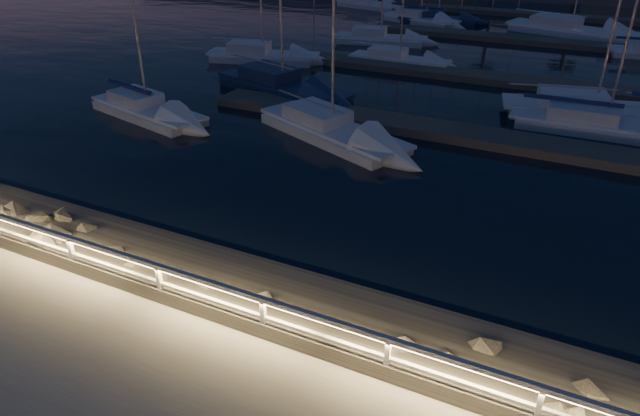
{
  "coord_description": "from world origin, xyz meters",
  "views": [
    {
      "loc": [
        6.7,
        -8.63,
        8.83
      ],
      "look_at": [
        0.47,
        4.0,
        1.27
      ],
      "focal_mm": 32.0,
      "sensor_mm": 36.0,
      "label": 1
    }
  ],
  "objects_px": {
    "sailboat_i": "(419,18)",
    "sailboat_n": "(436,19)",
    "guard_rail": "(224,295)",
    "sailboat_f": "(280,85)",
    "sailboat_j": "(397,59)",
    "sailboat_d": "(601,123)",
    "sailboat_g": "(590,108)",
    "sailboat_m": "(368,3)",
    "sailboat_e": "(378,37)",
    "sailboat_b": "(145,108)",
    "sailboat_a": "(260,54)",
    "sailboat_l": "(568,29)",
    "sailboat_c": "(329,127)"
  },
  "relations": [
    {
      "from": "sailboat_g",
      "to": "sailboat_m",
      "type": "xyz_separation_m",
      "value": [
        -22.36,
        26.15,
        -0.0
      ]
    },
    {
      "from": "sailboat_l",
      "to": "sailboat_e",
      "type": "bearing_deg",
      "value": -126.31
    },
    {
      "from": "sailboat_b",
      "to": "sailboat_d",
      "type": "bearing_deg",
      "value": 34.21
    },
    {
      "from": "guard_rail",
      "to": "sailboat_a",
      "type": "height_order",
      "value": "sailboat_a"
    },
    {
      "from": "sailboat_i",
      "to": "sailboat_m",
      "type": "height_order",
      "value": "sailboat_m"
    },
    {
      "from": "sailboat_c",
      "to": "sailboat_g",
      "type": "relative_size",
      "value": 0.93
    },
    {
      "from": "guard_rail",
      "to": "sailboat_a",
      "type": "distance_m",
      "value": 27.86
    },
    {
      "from": "sailboat_g",
      "to": "sailboat_f",
      "type": "bearing_deg",
      "value": 178.71
    },
    {
      "from": "sailboat_e",
      "to": "sailboat_j",
      "type": "bearing_deg",
      "value": -70.53
    },
    {
      "from": "sailboat_b",
      "to": "sailboat_l",
      "type": "relative_size",
      "value": 0.71
    },
    {
      "from": "sailboat_g",
      "to": "sailboat_i",
      "type": "bearing_deg",
      "value": 113.72
    },
    {
      "from": "sailboat_b",
      "to": "sailboat_e",
      "type": "bearing_deg",
      "value": 91.77
    },
    {
      "from": "guard_rail",
      "to": "sailboat_f",
      "type": "relative_size",
      "value": 2.99
    },
    {
      "from": "sailboat_i",
      "to": "sailboat_a",
      "type": "bearing_deg",
      "value": -87.17
    },
    {
      "from": "sailboat_j",
      "to": "sailboat_m",
      "type": "bearing_deg",
      "value": 117.26
    },
    {
      "from": "sailboat_d",
      "to": "sailboat_g",
      "type": "xyz_separation_m",
      "value": [
        -0.62,
        1.97,
        0.03
      ]
    },
    {
      "from": "sailboat_j",
      "to": "sailboat_c",
      "type": "bearing_deg",
      "value": -82.76
    },
    {
      "from": "sailboat_b",
      "to": "sailboat_g",
      "type": "xyz_separation_m",
      "value": [
        19.86,
        9.67,
        0.04
      ]
    },
    {
      "from": "sailboat_b",
      "to": "sailboat_c",
      "type": "xyz_separation_m",
      "value": [
        9.42,
        1.5,
        0.01
      ]
    },
    {
      "from": "sailboat_m",
      "to": "guard_rail",
      "type": "bearing_deg",
      "value": -57.9
    },
    {
      "from": "sailboat_f",
      "to": "sailboat_j",
      "type": "bearing_deg",
      "value": 84.32
    },
    {
      "from": "sailboat_c",
      "to": "sailboat_i",
      "type": "bearing_deg",
      "value": 122.55
    },
    {
      "from": "sailboat_i",
      "to": "sailboat_c",
      "type": "bearing_deg",
      "value": -61.03
    },
    {
      "from": "sailboat_n",
      "to": "sailboat_e",
      "type": "bearing_deg",
      "value": -113.16
    },
    {
      "from": "sailboat_i",
      "to": "sailboat_n",
      "type": "relative_size",
      "value": 1.04
    },
    {
      "from": "sailboat_n",
      "to": "sailboat_m",
      "type": "bearing_deg",
      "value": 134.87
    },
    {
      "from": "sailboat_b",
      "to": "sailboat_d",
      "type": "relative_size",
      "value": 0.85
    },
    {
      "from": "sailboat_i",
      "to": "sailboat_n",
      "type": "distance_m",
      "value": 1.49
    },
    {
      "from": "sailboat_m",
      "to": "sailboat_g",
      "type": "bearing_deg",
      "value": -35.45
    },
    {
      "from": "sailboat_l",
      "to": "sailboat_g",
      "type": "bearing_deg",
      "value": -66.24
    },
    {
      "from": "sailboat_j",
      "to": "sailboat_m",
      "type": "xyz_separation_m",
      "value": [
        -10.33,
        20.59,
        0.05
      ]
    },
    {
      "from": "sailboat_l",
      "to": "sailboat_c",
      "type": "bearing_deg",
      "value": -88.69
    },
    {
      "from": "sailboat_g",
      "to": "sailboat_n",
      "type": "distance_m",
      "value": 25.1
    },
    {
      "from": "sailboat_j",
      "to": "sailboat_l",
      "type": "relative_size",
      "value": 0.66
    },
    {
      "from": "guard_rail",
      "to": "sailboat_e",
      "type": "xyz_separation_m",
      "value": [
        -8.77,
        32.89,
        -0.94
      ]
    },
    {
      "from": "sailboat_c",
      "to": "sailboat_j",
      "type": "height_order",
      "value": "sailboat_c"
    },
    {
      "from": "sailboat_c",
      "to": "sailboat_l",
      "type": "height_order",
      "value": "sailboat_l"
    },
    {
      "from": "sailboat_b",
      "to": "sailboat_e",
      "type": "distance_m",
      "value": 21.3
    },
    {
      "from": "sailboat_c",
      "to": "sailboat_j",
      "type": "xyz_separation_m",
      "value": [
        -1.59,
        13.73,
        -0.04
      ]
    },
    {
      "from": "sailboat_a",
      "to": "sailboat_g",
      "type": "height_order",
      "value": "sailboat_g"
    },
    {
      "from": "sailboat_l",
      "to": "sailboat_j",
      "type": "bearing_deg",
      "value": -104.81
    },
    {
      "from": "sailboat_i",
      "to": "sailboat_j",
      "type": "bearing_deg",
      "value": -58.37
    },
    {
      "from": "sailboat_j",
      "to": "sailboat_n",
      "type": "height_order",
      "value": "sailboat_n"
    },
    {
      "from": "sailboat_g",
      "to": "sailboat_j",
      "type": "bearing_deg",
      "value": 142.14
    },
    {
      "from": "guard_rail",
      "to": "sailboat_b",
      "type": "distance_m",
      "value": 17.85
    },
    {
      "from": "sailboat_d",
      "to": "sailboat_n",
      "type": "xyz_separation_m",
      "value": [
        -14.48,
        22.9,
        -0.01
      ]
    },
    {
      "from": "sailboat_f",
      "to": "sailboat_m",
      "type": "height_order",
      "value": "sailboat_f"
    },
    {
      "from": "guard_rail",
      "to": "sailboat_n",
      "type": "distance_m",
      "value": 43.25
    },
    {
      "from": "sailboat_g",
      "to": "sailboat_a",
      "type": "bearing_deg",
      "value": 160.24
    },
    {
      "from": "sailboat_m",
      "to": "sailboat_n",
      "type": "relative_size",
      "value": 1.06
    }
  ]
}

